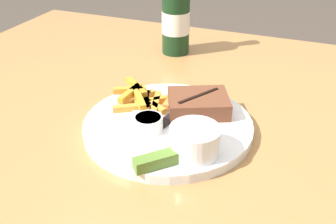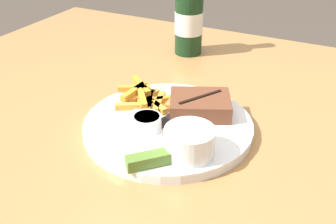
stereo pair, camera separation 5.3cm
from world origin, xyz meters
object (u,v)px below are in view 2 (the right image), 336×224
(dipping_sauce_cup, at_px, (147,122))
(beer_bottle, at_px, (189,21))
(steak_portion, at_px, (200,105))
(coleslaw_cup, at_px, (190,140))
(knife_utensil, at_px, (179,111))
(pickle_spear, at_px, (150,160))
(fork_utensil, at_px, (134,107))
(dinner_plate, at_px, (168,126))

(dipping_sauce_cup, xyz_separation_m, beer_bottle, (-0.10, 0.40, 0.05))
(steak_portion, distance_m, coleslaw_cup, 0.13)
(dipping_sauce_cup, distance_m, knife_utensil, 0.08)
(pickle_spear, height_order, fork_utensil, pickle_spear)
(dinner_plate, xyz_separation_m, pickle_spear, (0.03, -0.13, 0.02))
(coleslaw_cup, relative_size, knife_utensil, 0.50)
(knife_utensil, distance_m, beer_bottle, 0.35)
(dipping_sauce_cup, bearing_deg, pickle_spear, -58.22)
(coleslaw_cup, xyz_separation_m, dipping_sauce_cup, (-0.10, 0.03, -0.01))
(dipping_sauce_cup, bearing_deg, dinner_plate, 60.24)
(dinner_plate, bearing_deg, pickle_spear, -75.67)
(knife_utensil, relative_size, beer_bottle, 0.68)
(dipping_sauce_cup, bearing_deg, knife_utensil, 71.61)
(steak_portion, bearing_deg, coleslaw_cup, -74.71)
(pickle_spear, xyz_separation_m, beer_bottle, (-0.15, 0.49, 0.06))
(dinner_plate, relative_size, dipping_sauce_cup, 6.02)
(dipping_sauce_cup, height_order, pickle_spear, dipping_sauce_cup)
(fork_utensil, bearing_deg, steak_portion, 28.88)
(dipping_sauce_cup, bearing_deg, fork_utensil, 138.65)
(coleslaw_cup, bearing_deg, beer_bottle, 114.34)
(pickle_spear, distance_m, fork_utensil, 0.18)
(fork_utensil, height_order, beer_bottle, beer_bottle)
(knife_utensil, bearing_deg, dipping_sauce_cup, 174.11)
(steak_portion, relative_size, pickle_spear, 2.00)
(coleslaw_cup, relative_size, fork_utensil, 0.61)
(knife_utensil, xyz_separation_m, beer_bottle, (-0.13, 0.32, 0.07))
(fork_utensil, relative_size, knife_utensil, 0.81)
(coleslaw_cup, xyz_separation_m, knife_utensil, (-0.07, 0.11, -0.02))
(pickle_spear, bearing_deg, knife_utensil, 99.55)
(dipping_sauce_cup, relative_size, fork_utensil, 0.38)
(dinner_plate, height_order, coleslaw_cup, coleslaw_cup)
(steak_portion, xyz_separation_m, coleslaw_cup, (0.04, -0.13, 0.01))
(steak_portion, distance_m, beer_bottle, 0.35)
(pickle_spear, height_order, beer_bottle, beer_bottle)
(dinner_plate, distance_m, dipping_sauce_cup, 0.05)
(coleslaw_cup, bearing_deg, dinner_plate, 135.84)
(dinner_plate, distance_m, pickle_spear, 0.13)
(dinner_plate, bearing_deg, fork_utensil, 170.62)
(steak_portion, xyz_separation_m, beer_bottle, (-0.16, 0.31, 0.05))
(knife_utensil, bearing_deg, fork_utensil, 120.07)
(pickle_spear, bearing_deg, dinner_plate, 104.33)
(pickle_spear, relative_size, beer_bottle, 0.29)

